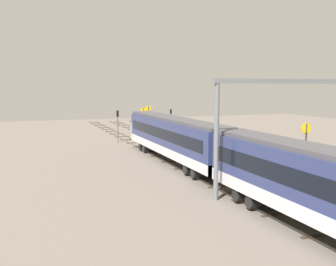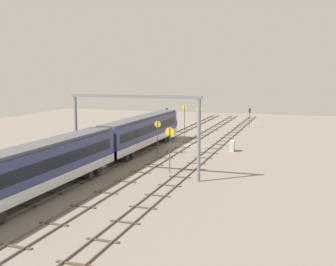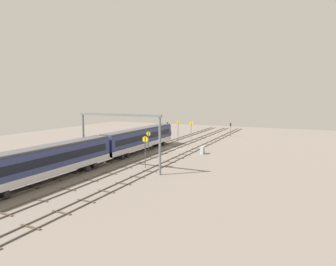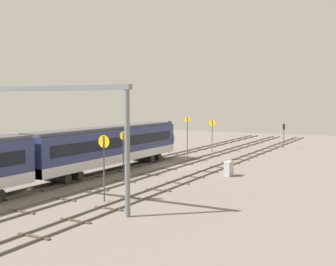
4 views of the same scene
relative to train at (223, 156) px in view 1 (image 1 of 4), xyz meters
The scene contains 13 objects.
ground_plane 18.74m from the train, 15.15° to the right, with size 110.22×110.22×0.00m, color slate.
track_near_foreground 20.53m from the train, 28.44° to the right, with size 94.22×2.40×0.16m.
track_second_near 18.73m from the train, 15.15° to the right, with size 94.22×2.40×0.16m.
track_with_train 18.09m from the train, ahead, with size 94.22×2.40×0.16m.
train is the anchor object (origin of this frame).
overhead_gantry 6.92m from the train, 122.17° to the right, with size 0.40×14.82×8.87m.
speed_sign_near_foreground 33.53m from the train, ahead, with size 0.14×1.01×4.86m.
speed_sign_mid_trackside 27.13m from the train, ahead, with size 0.14×0.83×5.52m.
speed_sign_far_trackside 8.02m from the train, 91.86° to the right, with size 0.14×1.00×5.15m.
speed_sign_distant_end 10.15m from the train, 17.41° to the right, with size 0.14×0.88×4.62m.
signal_light_trackside_approach 44.77m from the train, 14.84° to the right, with size 0.31×0.32×3.95m.
signal_light_trackside_departure 29.40m from the train, ahead, with size 0.31×0.32×4.75m.
relay_cabinet 19.56m from the train, 40.17° to the right, with size 1.30×0.61×1.53m.
Camera 1 is at (-46.98, 20.19, 8.33)m, focal length 43.15 mm.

